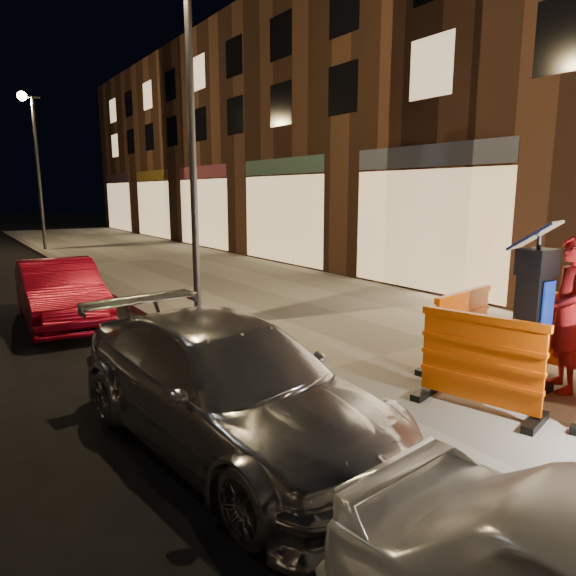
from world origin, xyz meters
TOP-DOWN VIEW (x-y plane):
  - ground_plane at (0.00, 0.00)m, footprint 120.00×120.00m
  - sidewalk at (3.00, 0.00)m, footprint 6.00×60.00m
  - kerb at (0.00, 0.00)m, footprint 0.30×60.00m
  - parking_kiosk at (2.24, -1.94)m, footprint 0.72×0.72m
  - barrier_back at (2.24, -0.99)m, footprint 1.44×0.77m
  - barrier_kerbside at (1.29, -1.94)m, footprint 0.88×1.46m
  - barrier_bldgside at (3.19, -1.94)m, footprint 0.79×1.44m
  - car_silver at (-1.17, -0.83)m, footprint 2.15×4.43m
  - car_red at (-1.58, 5.19)m, footprint 1.48×3.76m
  - man at (2.64, -2.15)m, footprint 0.78×0.81m
  - street_lamp_mid at (0.25, 3.00)m, footprint 0.12×0.12m
  - street_lamp_far at (0.25, 18.00)m, footprint 0.12×0.12m

SIDE VIEW (x-z plane):
  - ground_plane at x=0.00m, z-range 0.00..0.00m
  - car_silver at x=-1.17m, z-range -0.62..0.62m
  - car_red at x=-1.58m, z-range -0.61..0.61m
  - sidewalk at x=3.00m, z-range 0.00..0.15m
  - kerb at x=0.00m, z-range 0.00..0.15m
  - barrier_back at x=2.24m, z-range 0.15..1.21m
  - barrier_kerbside at x=1.29m, z-range 0.15..1.21m
  - barrier_bldgside at x=3.19m, z-range 0.15..1.21m
  - man at x=2.64m, z-range 0.15..2.01m
  - parking_kiosk at x=2.24m, z-range 0.15..2.06m
  - street_lamp_mid at x=0.25m, z-range 0.15..6.15m
  - street_lamp_far at x=0.25m, z-range 0.15..6.15m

